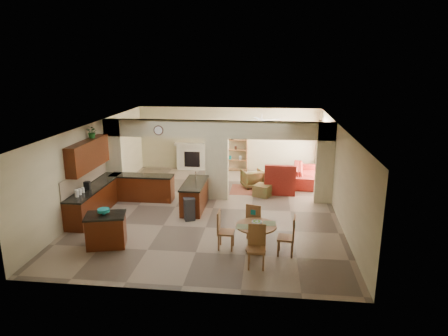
# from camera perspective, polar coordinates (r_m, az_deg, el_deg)

# --- Properties ---
(floor) EXTENTS (10.00, 10.00, 0.00)m
(floor) POSITION_cam_1_polar(r_m,az_deg,el_deg) (13.40, -1.58, -5.77)
(floor) COLOR gray
(floor) RESTS_ON ground
(ceiling) EXTENTS (10.00, 10.00, 0.00)m
(ceiling) POSITION_cam_1_polar(r_m,az_deg,el_deg) (12.68, -1.67, 6.15)
(ceiling) COLOR white
(ceiling) RESTS_ON wall_back
(wall_back) EXTENTS (8.00, 0.00, 8.00)m
(wall_back) POSITION_cam_1_polar(r_m,az_deg,el_deg) (17.81, 0.62, 4.16)
(wall_back) COLOR beige
(wall_back) RESTS_ON floor
(wall_front) EXTENTS (8.00, 0.00, 8.00)m
(wall_front) POSITION_cam_1_polar(r_m,az_deg,el_deg) (8.31, -6.47, -8.85)
(wall_front) COLOR beige
(wall_front) RESTS_ON floor
(wall_left) EXTENTS (0.00, 10.00, 10.00)m
(wall_left) POSITION_cam_1_polar(r_m,az_deg,el_deg) (14.08, -17.96, 0.50)
(wall_left) COLOR beige
(wall_left) RESTS_ON floor
(wall_right) EXTENTS (0.00, 10.00, 10.00)m
(wall_right) POSITION_cam_1_polar(r_m,az_deg,el_deg) (13.04, 16.07, -0.48)
(wall_right) COLOR beige
(wall_right) RESTS_ON floor
(partition_left_pier) EXTENTS (0.60, 0.25, 2.80)m
(partition_left_pier) POSITION_cam_1_polar(r_m,az_deg,el_deg) (14.86, -15.35, 1.43)
(partition_left_pier) COLOR beige
(partition_left_pier) RESTS_ON floor
(partition_center_pier) EXTENTS (0.80, 0.25, 2.20)m
(partition_center_pier) POSITION_cam_1_polar(r_m,az_deg,el_deg) (14.00, -1.04, -0.11)
(partition_center_pier) COLOR beige
(partition_center_pier) RESTS_ON floor
(partition_right_pier) EXTENTS (0.60, 0.25, 2.80)m
(partition_right_pier) POSITION_cam_1_polar(r_m,az_deg,el_deg) (13.95, 14.20, 0.64)
(partition_right_pier) COLOR beige
(partition_right_pier) RESTS_ON floor
(partition_header) EXTENTS (8.00, 0.25, 0.60)m
(partition_header) POSITION_cam_1_polar(r_m,az_deg,el_deg) (13.70, -1.07, 5.55)
(partition_header) COLOR beige
(partition_header) RESTS_ON partition_center_pier
(kitchen_counter) EXTENTS (2.52, 3.29, 1.48)m
(kitchen_counter) POSITION_cam_1_polar(r_m,az_deg,el_deg) (13.83, -15.26, -3.59)
(kitchen_counter) COLOR #3D1707
(kitchen_counter) RESTS_ON floor
(upper_cabinets) EXTENTS (0.35, 2.40, 0.90)m
(upper_cabinets) POSITION_cam_1_polar(r_m,az_deg,el_deg) (13.18, -18.83, 1.80)
(upper_cabinets) COLOR #3D1707
(upper_cabinets) RESTS_ON wall_left
(peninsula) EXTENTS (0.70, 1.85, 0.91)m
(peninsula) POSITION_cam_1_polar(r_m,az_deg,el_deg) (13.23, -4.24, -3.97)
(peninsula) COLOR #3D1707
(peninsula) RESTS_ON floor
(wall_clock) EXTENTS (0.34, 0.03, 0.34)m
(wall_clock) POSITION_cam_1_polar(r_m,az_deg,el_deg) (13.97, -9.35, 5.33)
(wall_clock) COLOR #4C2619
(wall_clock) RESTS_ON partition_header
(rug) EXTENTS (1.60, 1.30, 0.01)m
(rug) POSITION_cam_1_polar(r_m,az_deg,el_deg) (15.27, 3.99, -3.14)
(rug) COLOR #965136
(rug) RESTS_ON floor
(fireplace) EXTENTS (1.60, 0.35, 1.20)m
(fireplace) POSITION_cam_1_polar(r_m,az_deg,el_deg) (18.04, -4.50, 1.70)
(fireplace) COLOR beige
(fireplace) RESTS_ON floor
(shelving_unit) EXTENTS (1.00, 0.32, 1.80)m
(shelving_unit) POSITION_cam_1_polar(r_m,az_deg,el_deg) (17.70, 1.69, 2.44)
(shelving_unit) COLOR brown
(shelving_unit) RESTS_ON floor
(window_a) EXTENTS (0.02, 0.90, 1.90)m
(window_a) POSITION_cam_1_polar(r_m,az_deg,el_deg) (15.28, 14.54, 1.08)
(window_a) COLOR white
(window_a) RESTS_ON wall_right
(window_b) EXTENTS (0.02, 0.90, 1.90)m
(window_b) POSITION_cam_1_polar(r_m,az_deg,el_deg) (16.93, 13.77, 2.46)
(window_b) COLOR white
(window_b) RESTS_ON wall_right
(glazed_door) EXTENTS (0.02, 0.70, 2.10)m
(glazed_door) POSITION_cam_1_polar(r_m,az_deg,el_deg) (16.14, 14.10, 1.29)
(glazed_door) COLOR white
(glazed_door) RESTS_ON wall_right
(drape_a_left) EXTENTS (0.10, 0.28, 2.30)m
(drape_a_left) POSITION_cam_1_polar(r_m,az_deg,el_deg) (14.70, 14.69, 0.53)
(drape_a_left) COLOR #3C1918
(drape_a_left) RESTS_ON wall_right
(drape_a_right) EXTENTS (0.10, 0.28, 2.30)m
(drape_a_right) POSITION_cam_1_polar(r_m,az_deg,el_deg) (15.86, 14.11, 1.61)
(drape_a_right) COLOR #3C1918
(drape_a_right) RESTS_ON wall_right
(drape_b_left) EXTENTS (0.10, 0.28, 2.30)m
(drape_b_left) POSITION_cam_1_polar(r_m,az_deg,el_deg) (16.34, 13.89, 2.01)
(drape_b_left) COLOR #3C1918
(drape_b_left) RESTS_ON wall_right
(drape_b_right) EXTENTS (0.10, 0.28, 2.30)m
(drape_b_right) POSITION_cam_1_polar(r_m,az_deg,el_deg) (17.50, 13.41, 2.89)
(drape_b_right) COLOR #3C1918
(drape_b_right) RESTS_ON wall_right
(ceiling_fan) EXTENTS (1.00, 1.00, 0.10)m
(ceiling_fan) POSITION_cam_1_polar(r_m,az_deg,el_deg) (15.56, 5.42, 6.85)
(ceiling_fan) COLOR white
(ceiling_fan) RESTS_ON ceiling
(kitchen_island) EXTENTS (1.17, 0.96, 0.88)m
(kitchen_island) POSITION_cam_1_polar(r_m,az_deg,el_deg) (11.08, -16.46, -8.51)
(kitchen_island) COLOR #3D1707
(kitchen_island) RESTS_ON floor
(teal_bowl) EXTENTS (0.32, 0.32, 0.15)m
(teal_bowl) POSITION_cam_1_polar(r_m,az_deg,el_deg) (10.93, -16.82, -5.97)
(teal_bowl) COLOR #138585
(teal_bowl) RESTS_ON kitchen_island
(trash_can) EXTENTS (0.39, 0.36, 0.66)m
(trash_can) POSITION_cam_1_polar(r_m,az_deg,el_deg) (12.37, -4.96, -5.99)
(trash_can) COLOR #2C2C2E
(trash_can) RESTS_ON floor
(dining_table) EXTENTS (1.05, 1.05, 0.71)m
(dining_table) POSITION_cam_1_polar(r_m,az_deg,el_deg) (10.39, 4.59, -9.31)
(dining_table) COLOR brown
(dining_table) RESTS_ON floor
(fruit_bowl) EXTENTS (0.27, 0.27, 0.14)m
(fruit_bowl) POSITION_cam_1_polar(r_m,az_deg,el_deg) (10.22, 4.71, -7.88)
(fruit_bowl) COLOR #61B927
(fruit_bowl) RESTS_ON dining_table
(sofa) EXTENTS (2.49, 1.15, 0.71)m
(sofa) POSITION_cam_1_polar(r_m,az_deg,el_deg) (16.38, 11.56, -0.87)
(sofa) COLOR maroon
(sofa) RESTS_ON floor
(chaise) EXTENTS (1.15, 0.95, 0.45)m
(chaise) POSITION_cam_1_polar(r_m,az_deg,el_deg) (15.08, 7.93, -2.61)
(chaise) COLOR maroon
(chaise) RESTS_ON floor
(armchair) EXTENTS (0.98, 0.99, 0.70)m
(armchair) POSITION_cam_1_polar(r_m,az_deg,el_deg) (15.50, 4.07, -1.53)
(armchair) COLOR maroon
(armchair) RESTS_ON floor
(ottoman) EXTENTS (0.76, 0.76, 0.42)m
(ottoman) POSITION_cam_1_polar(r_m,az_deg,el_deg) (14.60, 5.56, -3.19)
(ottoman) COLOR maroon
(ottoman) RESTS_ON floor
(plant) EXTENTS (0.44, 0.41, 0.40)m
(plant) POSITION_cam_1_polar(r_m,az_deg,el_deg) (13.43, -18.31, 4.90)
(plant) COLOR #155217
(plant) RESTS_ON upper_cabinets
(chair_north) EXTENTS (0.52, 0.52, 1.02)m
(chair_north) POSITION_cam_1_polar(r_m,az_deg,el_deg) (11.03, 4.37, -7.39)
(chair_north) COLOR brown
(chair_north) RESTS_ON floor
(chair_east) EXTENTS (0.46, 0.46, 1.02)m
(chair_east) POSITION_cam_1_polar(r_m,az_deg,el_deg) (10.26, 9.32, -9.34)
(chair_east) COLOR brown
(chair_east) RESTS_ON floor
(chair_south) EXTENTS (0.42, 0.43, 1.02)m
(chair_south) POSITION_cam_1_polar(r_m,az_deg,el_deg) (9.66, 4.69, -10.78)
(chair_south) COLOR brown
(chair_south) RESTS_ON floor
(chair_west) EXTENTS (0.44, 0.43, 1.02)m
(chair_west) POSITION_cam_1_polar(r_m,az_deg,el_deg) (10.47, -0.18, -8.63)
(chair_west) COLOR brown
(chair_west) RESTS_ON floor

